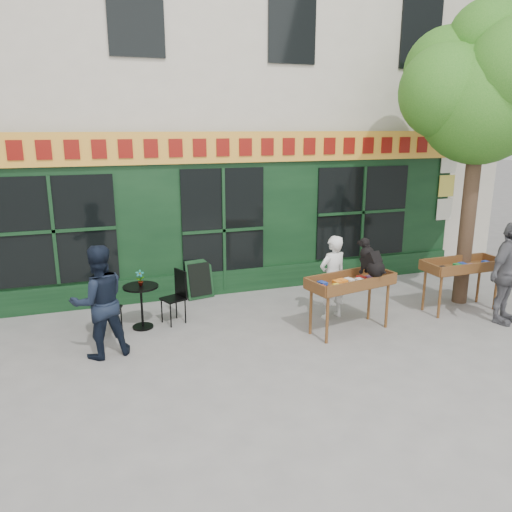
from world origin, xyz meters
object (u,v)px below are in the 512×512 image
object	(u,v)px
woman	(332,277)
bistro_table	(141,298)
book_cart_center	(351,285)
man_left	(99,302)
dog	(372,257)
book_cart_right	(462,268)
man_right	(507,273)

from	to	relation	value
woman	bistro_table	distance (m)	3.39
book_cart_center	man_left	xyz separation A→B (m)	(-4.02, 0.37, 0.04)
dog	book_cart_right	xyz separation A→B (m)	(2.13, 0.26, -0.47)
book_cart_right	man_right	distance (m)	0.81
book_cart_right	man_left	world-z (taller)	man_left
dog	book_cart_right	world-z (taller)	dog
woman	book_cart_right	bearing A→B (deg)	158.58
book_cart_center	man_right	xyz separation A→B (m)	(2.78, -0.54, 0.08)
book_cart_center	woman	world-z (taller)	woman
bistro_table	man_left	distance (m)	1.18
dog	woman	bearing A→B (deg)	105.16
man_right	book_cart_center	bearing A→B (deg)	147.95
man_right	dog	bearing A→B (deg)	147.55
man_left	man_right	bearing A→B (deg)	160.55
man_right	bistro_table	bearing A→B (deg)	142.41
book_cart_center	dog	size ratio (longest dim) A/B	2.66
dog	book_cart_right	bearing A→B (deg)	-4.39
man_left	book_cart_center	bearing A→B (deg)	162.90
bistro_table	man_left	size ratio (longest dim) A/B	0.44
book_cart_center	bistro_table	world-z (taller)	book_cart_center
dog	book_cart_center	bearing A→B (deg)	160.46
woman	man_left	distance (m)	4.03
book_cart_center	book_cart_right	distance (m)	2.49
book_cart_right	man_left	distance (m)	6.50
man_right	bistro_table	size ratio (longest dim) A/B	2.38
woman	man_right	distance (m)	3.03
book_cart_center	book_cart_right	bearing A→B (deg)	-6.52
woman	man_left	bearing A→B (deg)	-7.41
book_cart_center	man_right	distance (m)	2.83
book_cart_center	woman	xyz separation A→B (m)	(0.00, 0.65, -0.06)
book_cart_right	man_right	bearing A→B (deg)	-69.30
dog	man_right	distance (m)	2.51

